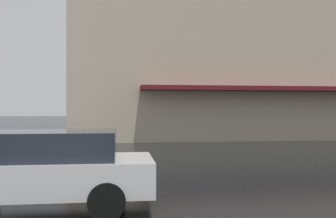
# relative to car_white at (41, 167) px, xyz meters

# --- Properties ---
(car_white) EXTENTS (1.85, 4.10, 1.41)m
(car_white) POSITION_rel_car_white_xyz_m (0.00, 0.00, 0.00)
(car_white) COLOR silver
(car_white) RESTS_ON ground_plane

